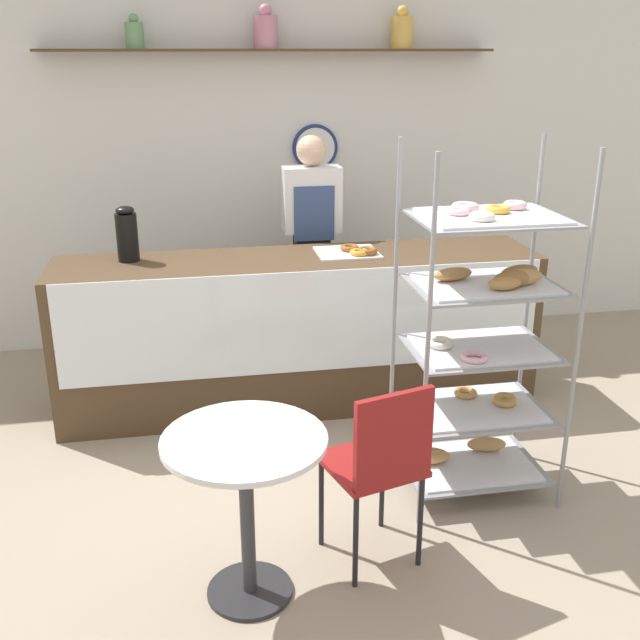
% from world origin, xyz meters
% --- Properties ---
extents(ground_plane, '(14.00, 14.00, 0.00)m').
position_xyz_m(ground_plane, '(0.00, 0.00, 0.00)').
color(ground_plane, gray).
extents(back_wall, '(10.00, 0.30, 2.70)m').
position_xyz_m(back_wall, '(0.00, 2.40, 1.37)').
color(back_wall, white).
rests_on(back_wall, ground_plane).
extents(display_counter, '(2.98, 0.64, 0.97)m').
position_xyz_m(display_counter, '(0.00, 1.13, 0.49)').
color(display_counter, '#4C3823').
rests_on(display_counter, ground_plane).
extents(pastry_rack, '(0.75, 0.56, 1.78)m').
position_xyz_m(pastry_rack, '(0.72, -0.03, 0.81)').
color(pastry_rack, gray).
rests_on(pastry_rack, ground_plane).
extents(person_worker, '(0.39, 0.23, 1.63)m').
position_xyz_m(person_worker, '(0.19, 1.73, 0.89)').
color(person_worker, '#282833').
rests_on(person_worker, ground_plane).
extents(cafe_table, '(0.66, 0.66, 0.74)m').
position_xyz_m(cafe_table, '(-0.49, -0.65, 0.55)').
color(cafe_table, '#262628').
rests_on(cafe_table, ground_plane).
extents(cafe_chair, '(0.47, 0.47, 0.88)m').
position_xyz_m(cafe_chair, '(0.09, -0.57, 0.54)').
color(cafe_chair, black).
rests_on(cafe_chair, ground_plane).
extents(coffee_carafe, '(0.13, 0.13, 0.33)m').
position_xyz_m(coffee_carafe, '(-1.01, 1.24, 1.13)').
color(coffee_carafe, black).
rests_on(coffee_carafe, display_counter).
extents(donut_tray_counter, '(0.38, 0.33, 0.05)m').
position_xyz_m(donut_tray_counter, '(0.35, 1.14, 0.99)').
color(donut_tray_counter, white).
rests_on(donut_tray_counter, display_counter).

